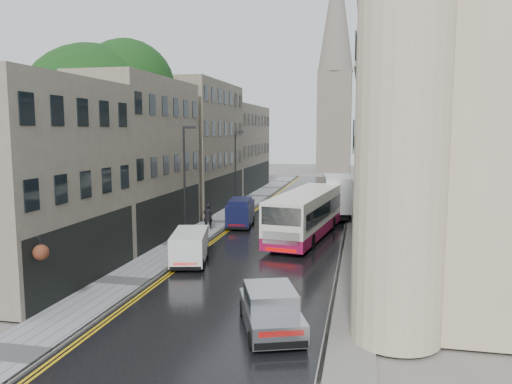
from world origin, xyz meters
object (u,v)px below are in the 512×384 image
at_px(white_lorry, 326,199).
at_px(navy_van, 227,215).
at_px(white_van, 171,253).
at_px(tree_near, 93,140).
at_px(pedestrian, 208,216).
at_px(tree_far, 169,145).
at_px(lamp_post_near, 185,185).
at_px(silver_hatchback, 252,326).
at_px(cream_bus, 274,222).
at_px(lamp_post_far, 235,172).

relative_size(white_lorry, navy_van, 1.58).
bearing_deg(white_van, white_lorry, 54.15).
height_order(tree_near, pedestrian, tree_near).
relative_size(tree_far, white_van, 2.97).
height_order(white_van, lamp_post_near, lamp_post_near).
bearing_deg(pedestrian, navy_van, -179.81).
xyz_separation_m(tree_far, navy_van, (7.90, -8.15, -5.07)).
bearing_deg(tree_near, tree_far, 88.68).
xyz_separation_m(silver_hatchback, white_van, (-6.40, 8.63, 0.11)).
distance_m(cream_bus, navy_van, 6.54).
height_order(cream_bus, lamp_post_far, lamp_post_far).
bearing_deg(lamp_post_near, navy_van, 65.05).
bearing_deg(lamp_post_far, silver_hatchback, -87.95).
distance_m(navy_van, lamp_post_far, 8.54).
bearing_deg(tree_far, silver_hatchback, -63.12).
xyz_separation_m(tree_near, white_lorry, (15.31, 10.27, -5.07)).
height_order(cream_bus, white_van, cream_bus).
relative_size(navy_van, lamp_post_near, 0.58).
xyz_separation_m(white_lorry, lamp_post_far, (-8.50, 2.59, 1.92)).
distance_m(tree_far, cream_bus, 18.44).
bearing_deg(cream_bus, lamp_post_far, 122.78).
height_order(tree_near, silver_hatchback, tree_near).
relative_size(silver_hatchback, pedestrian, 2.27).
height_order(tree_near, tree_far, tree_near).
relative_size(cream_bus, silver_hatchback, 2.69).
height_order(pedestrian, lamp_post_near, lamp_post_near).
xyz_separation_m(cream_bus, lamp_post_near, (-5.98, -0.42, 2.31)).
relative_size(silver_hatchback, lamp_post_near, 0.58).
bearing_deg(pedestrian, lamp_post_near, 64.99).
bearing_deg(tree_near, silver_hatchback, -46.19).
xyz_separation_m(white_lorry, silver_hatchback, (-0.71, -25.48, -1.02)).
height_order(white_lorry, lamp_post_near, lamp_post_near).
bearing_deg(lamp_post_far, white_van, -99.37).
height_order(pedestrian, lamp_post_far, lamp_post_far).
bearing_deg(lamp_post_near, white_van, -85.47).
height_order(navy_van, lamp_post_far, lamp_post_far).
relative_size(tree_far, pedestrian, 6.34).
xyz_separation_m(white_van, navy_van, (0.00, 11.44, 0.19)).
relative_size(tree_far, white_lorry, 1.76).
height_order(tree_far, pedestrian, tree_far).
distance_m(tree_near, lamp_post_far, 14.89).
height_order(white_van, lamp_post_far, lamp_post_far).
xyz_separation_m(cream_bus, white_van, (-4.49, -6.71, -0.69)).
bearing_deg(white_van, silver_hatchback, -66.41).
relative_size(white_van, navy_van, 0.94).
distance_m(white_lorry, lamp_post_far, 9.09).
bearing_deg(navy_van, white_lorry, 30.94).
relative_size(silver_hatchback, navy_van, 1.00).
bearing_deg(lamp_post_near, silver_hatchback, -70.93).
xyz_separation_m(tree_far, white_lorry, (15.01, -2.73, -4.36)).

